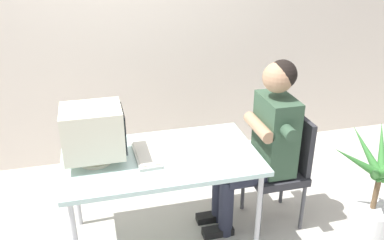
% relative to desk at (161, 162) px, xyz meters
% --- Properties ---
extents(ground_plane, '(12.00, 12.00, 0.00)m').
position_rel_desk_xyz_m(ground_plane, '(0.00, 0.00, -0.67)').
color(ground_plane, '#B2ADA3').
extents(wall_back, '(8.00, 0.10, 3.00)m').
position_rel_desk_xyz_m(wall_back, '(0.30, 1.40, 0.83)').
color(wall_back, beige).
rests_on(wall_back, ground_plane).
extents(desk, '(1.35, 0.78, 0.72)m').
position_rel_desk_xyz_m(desk, '(0.00, 0.00, 0.00)').
color(desk, '#B7B7BC').
rests_on(desk, ground_plane).
extents(crt_monitor, '(0.40, 0.32, 0.40)m').
position_rel_desk_xyz_m(crt_monitor, '(-0.44, 0.03, 0.27)').
color(crt_monitor, beige).
rests_on(crt_monitor, desk).
extents(keyboard, '(0.17, 0.42, 0.03)m').
position_rel_desk_xyz_m(keyboard, '(-0.10, 0.03, 0.06)').
color(keyboard, silver).
rests_on(keyboard, desk).
extents(office_chair, '(0.41, 0.41, 0.89)m').
position_rel_desk_xyz_m(office_chair, '(0.95, 0.02, -0.17)').
color(office_chair, '#4C4C51').
rests_on(office_chair, ground_plane).
extents(person_seated, '(0.69, 0.57, 1.34)m').
position_rel_desk_xyz_m(person_seated, '(0.77, 0.02, 0.07)').
color(person_seated, '#334C38').
rests_on(person_seated, ground_plane).
extents(potted_plant, '(0.66, 0.66, 0.89)m').
position_rel_desk_xyz_m(potted_plant, '(1.50, -0.39, -0.31)').
color(potted_plant, silver).
rests_on(potted_plant, ground_plane).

